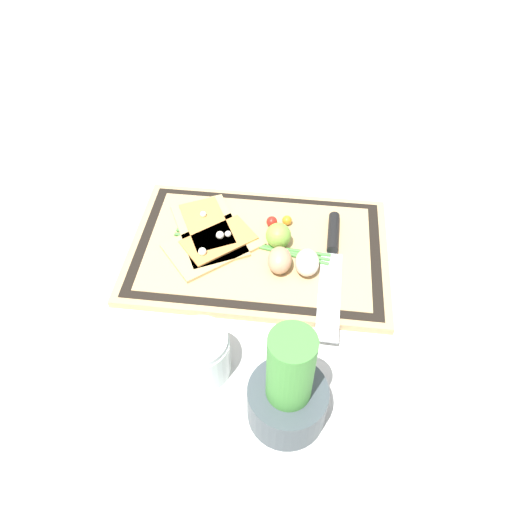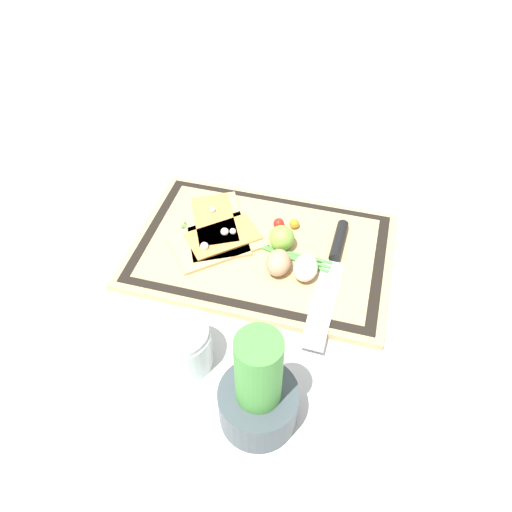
{
  "view_description": "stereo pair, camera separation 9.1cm",
  "coord_description": "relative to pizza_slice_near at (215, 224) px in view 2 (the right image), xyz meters",
  "views": [
    {
      "loc": [
        -0.07,
        0.67,
        0.73
      ],
      "look_at": [
        0.0,
        0.04,
        0.04
      ],
      "focal_mm": 35.0,
      "sensor_mm": 36.0,
      "label": 1
    },
    {
      "loc": [
        -0.16,
        0.66,
        0.73
      ],
      "look_at": [
        0.0,
        0.04,
        0.04
      ],
      "focal_mm": 35.0,
      "sensor_mm": 36.0,
      "label": 2
    }
  ],
  "objects": [
    {
      "name": "cherry_tomato_yellow",
      "position": [
        -0.16,
        -0.04,
        0.0
      ],
      "size": [
        0.02,
        0.02,
        0.02
      ],
      "primitive_type": "sphere",
      "color": "orange",
      "rests_on": "cutting_board"
    },
    {
      "name": "ground_plane",
      "position": [
        -0.11,
        0.03,
        -0.02
      ],
      "size": [
        6.0,
        6.0,
        0.0
      ],
      "primitive_type": "plane",
      "color": "silver"
    },
    {
      "name": "knife",
      "position": [
        -0.25,
        0.04,
        0.0
      ],
      "size": [
        0.05,
        0.3,
        0.02
      ],
      "color": "silver",
      "rests_on": "cutting_board"
    },
    {
      "name": "lime",
      "position": [
        -0.14,
        0.02,
        0.02
      ],
      "size": [
        0.05,
        0.05,
        0.05
      ],
      "primitive_type": "sphere",
      "color": "#7FB742",
      "rests_on": "cutting_board"
    },
    {
      "name": "cherry_tomato_red",
      "position": [
        -0.13,
        -0.03,
        0.01
      ],
      "size": [
        0.02,
        0.02,
        0.02
      ],
      "primitive_type": "sphere",
      "color": "red",
      "rests_on": "cutting_board"
    },
    {
      "name": "pizza_slice_far",
      "position": [
        -0.02,
        0.04,
        0.0
      ],
      "size": [
        0.21,
        0.2,
        0.02
      ],
      "color": "tan",
      "rests_on": "cutting_board"
    },
    {
      "name": "sauce_jar",
      "position": [
        -0.04,
        0.3,
        0.01
      ],
      "size": [
        0.09,
        0.09,
        0.09
      ],
      "color": "silver",
      "rests_on": "ground_plane"
    },
    {
      "name": "cutting_board",
      "position": [
        -0.11,
        0.03,
        -0.01
      ],
      "size": [
        0.51,
        0.33,
        0.02
      ],
      "color": "tan",
      "rests_on": "ground_plane"
    },
    {
      "name": "pizza_slice_near",
      "position": [
        0.0,
        0.0,
        0.0
      ],
      "size": [
        0.19,
        0.22,
        0.02
      ],
      "color": "tan",
      "rests_on": "cutting_board"
    },
    {
      "name": "scallion_bunch",
      "position": [
        -0.09,
        0.04,
        -0.0
      ],
      "size": [
        0.31,
        0.08,
        0.01
      ],
      "color": "#47933D",
      "rests_on": "cutting_board"
    },
    {
      "name": "egg_pink",
      "position": [
        -0.2,
        0.08,
        0.02
      ],
      "size": [
        0.05,
        0.06,
        0.05
      ],
      "primitive_type": "ellipsoid",
      "color": "beige",
      "rests_on": "cutting_board"
    },
    {
      "name": "egg_brown",
      "position": [
        -0.15,
        0.08,
        0.02
      ],
      "size": [
        0.05,
        0.06,
        0.05
      ],
      "primitive_type": "ellipsoid",
      "color": "tan",
      "rests_on": "cutting_board"
    },
    {
      "name": "herb_pot",
      "position": [
        -0.19,
        0.36,
        0.05
      ],
      "size": [
        0.12,
        0.12,
        0.2
      ],
      "color": "#3D474C",
      "rests_on": "ground_plane"
    }
  ]
}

